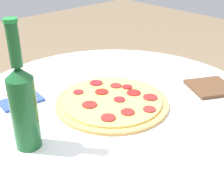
{
  "coord_description": "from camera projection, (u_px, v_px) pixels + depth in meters",
  "views": [
    {
      "loc": [
        -0.58,
        -0.61,
        1.22
      ],
      "look_at": [
        -0.02,
        -0.01,
        0.78
      ],
      "focal_mm": 50.0,
      "sensor_mm": 36.0,
      "label": 1
    }
  ],
  "objects": [
    {
      "name": "napkin",
      "position": [
        21.0,
        101.0,
        0.95
      ],
      "size": [
        0.13,
        0.09,
        0.01
      ],
      "color": "#334C99",
      "rests_on": "table"
    },
    {
      "name": "beer_bottle",
      "position": [
        23.0,
        104.0,
        0.7
      ],
      "size": [
        0.06,
        0.06,
        0.31
      ],
      "color": "#195628",
      "rests_on": "table"
    },
    {
      "name": "table",
      "position": [
        115.0,
        149.0,
        1.05
      ],
      "size": [
        0.93,
        0.93,
        0.76
      ],
      "color": "white",
      "rests_on": "ground_plane"
    },
    {
      "name": "pizza_paddle",
      "position": [
        218.0,
        86.0,
        1.03
      ],
      "size": [
        0.26,
        0.19,
        0.02
      ],
      "rotation": [
        0.0,
        0.0,
        -0.5
      ],
      "color": "brown",
      "rests_on": "table"
    },
    {
      "name": "pizza",
      "position": [
        112.0,
        101.0,
        0.94
      ],
      "size": [
        0.34,
        0.34,
        0.02
      ],
      "color": "tan",
      "rests_on": "table"
    }
  ]
}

